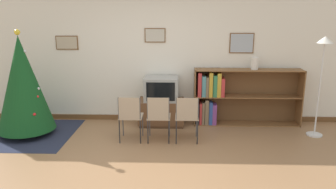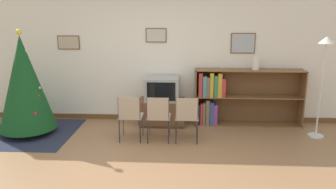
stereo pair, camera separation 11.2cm
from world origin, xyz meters
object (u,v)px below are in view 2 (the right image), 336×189
object	(u,v)px
standing_lamp	(324,61)
vase	(256,63)
bookshelf	(228,97)
folding_chair_center	(158,116)
television	(162,89)
folding_chair_left	(130,115)
folding_chair_right	(187,116)
christmas_tree	(24,83)
tv_console	(162,112)

from	to	relation	value
standing_lamp	vase	bearing A→B (deg)	150.14
bookshelf	folding_chair_center	bearing A→B (deg)	-142.46
television	folding_chair_center	size ratio (longest dim) A/B	0.80
vase	folding_chair_center	bearing A→B (deg)	-151.10
bookshelf	folding_chair_left	bearing A→B (deg)	-150.79
television	folding_chair_left	distance (m)	1.06
television	folding_chair_right	xyz separation A→B (m)	(0.49, -0.90, -0.27)
christmas_tree	vase	bearing A→B (deg)	9.66
bookshelf	standing_lamp	world-z (taller)	standing_lamp
folding_chair_right	christmas_tree	bearing A→B (deg)	174.64
christmas_tree	television	world-z (taller)	christmas_tree
standing_lamp	christmas_tree	bearing A→B (deg)	-178.60
christmas_tree	folding_chair_right	bearing A→B (deg)	-5.36
folding_chair_center	vase	bearing A→B (deg)	28.90
tv_console	vase	size ratio (longest dim) A/B	3.69
christmas_tree	bookshelf	distance (m)	3.83
christmas_tree	television	size ratio (longest dim) A/B	2.89
christmas_tree	tv_console	world-z (taller)	christmas_tree
tv_console	folding_chair_center	distance (m)	0.93
folding_chair_right	bookshelf	distance (m)	1.29
tv_console	television	distance (m)	0.48
television	folding_chair_left	xyz separation A→B (m)	(-0.49, -0.90, -0.27)
standing_lamp	television	bearing A→B (deg)	170.06
folding_chair_left	standing_lamp	distance (m)	3.47
television	folding_chair_right	world-z (taller)	television
christmas_tree	folding_chair_center	world-z (taller)	christmas_tree
folding_chair_right	bookshelf	world-z (taller)	bookshelf
folding_chair_center	vase	size ratio (longest dim) A/B	3.38
bookshelf	standing_lamp	size ratio (longest dim) A/B	1.17
television	bookshelf	size ratio (longest dim) A/B	0.31
tv_console	vase	distance (m)	2.06
television	standing_lamp	bearing A→B (deg)	-9.94
folding_chair_center	bookshelf	world-z (taller)	bookshelf
folding_chair_left	vase	xyz separation A→B (m)	(2.29, 1.00, 0.77)
television	folding_chair_center	distance (m)	0.94
folding_chair_left	folding_chair_right	size ratio (longest dim) A/B	1.00
tv_console	folding_chair_right	size ratio (longest dim) A/B	1.09
tv_console	bookshelf	size ratio (longest dim) A/B	0.43
television	folding_chair_right	distance (m)	1.06
tv_console	standing_lamp	bearing A→B (deg)	-9.99
folding_chair_left	christmas_tree	bearing A→B (deg)	172.00
folding_chair_center	folding_chair_right	size ratio (longest dim) A/B	1.00
bookshelf	folding_chair_right	bearing A→B (deg)	-129.16
tv_console	folding_chair_left	size ratio (longest dim) A/B	1.09
folding_chair_left	folding_chair_center	bearing A→B (deg)	0.00
tv_console	folding_chair_right	xyz separation A→B (m)	(0.49, -0.90, 0.22)
christmas_tree	television	distance (m)	2.53
folding_chair_center	folding_chair_right	xyz separation A→B (m)	(0.49, 0.00, 0.00)
television	bookshelf	xyz separation A→B (m)	(1.30, 0.10, -0.18)
bookshelf	vase	size ratio (longest dim) A/B	8.67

